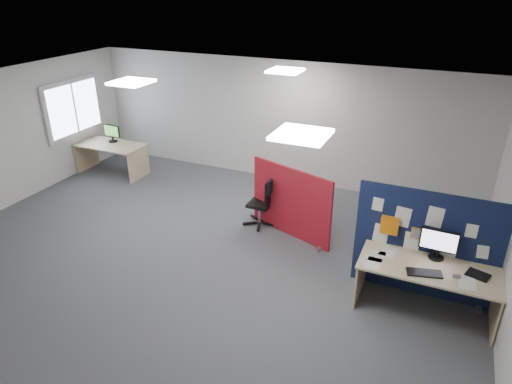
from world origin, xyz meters
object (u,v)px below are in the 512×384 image
(red_divider, at_px, (291,203))
(monitor_second, at_px, (112,132))
(second_desk, at_px, (112,151))
(monitor_main, at_px, (439,243))
(navy_divider, at_px, (424,245))
(office_chair, at_px, (265,199))
(main_desk, at_px, (428,275))

(red_divider, relative_size, monitor_second, 3.64)
(second_desk, bearing_deg, monitor_main, -15.24)
(navy_divider, relative_size, red_divider, 1.21)
(red_divider, bearing_deg, monitor_main, -1.66)
(red_divider, distance_m, office_chair, 0.57)
(main_desk, distance_m, monitor_second, 7.69)
(monitor_second, xyz_separation_m, office_chair, (4.34, -1.04, -0.41))
(office_chair, bearing_deg, second_desk, 168.45)
(monitor_second, bearing_deg, main_desk, -14.44)
(second_desk, bearing_deg, office_chair, -11.90)
(monitor_second, bearing_deg, office_chair, -10.10)
(monitor_main, distance_m, second_desk, 7.60)
(monitor_main, xyz_separation_m, office_chair, (-3.03, 1.09, -0.43))
(monitor_main, height_order, monitor_second, monitor_main)
(monitor_second, bearing_deg, red_divider, -10.01)
(monitor_main, relative_size, monitor_second, 1.12)
(navy_divider, xyz_separation_m, second_desk, (-7.14, 1.86, -0.27))
(second_desk, bearing_deg, navy_divider, -14.61)
(main_desk, bearing_deg, second_desk, 163.03)
(red_divider, relative_size, second_desk, 1.03)
(navy_divider, xyz_separation_m, monitor_second, (-7.20, 2.00, 0.13))
(navy_divider, bearing_deg, red_divider, 160.13)
(navy_divider, distance_m, office_chair, 3.03)
(navy_divider, distance_m, monitor_main, 0.27)
(main_desk, xyz_separation_m, office_chair, (-2.98, 1.31, -0.02))
(monitor_main, height_order, second_desk, monitor_main)
(red_divider, xyz_separation_m, office_chair, (-0.55, 0.12, -0.09))
(monitor_main, bearing_deg, red_divider, 160.62)
(red_divider, distance_m, monitor_second, 5.04)
(navy_divider, relative_size, second_desk, 1.25)
(monitor_main, bearing_deg, monitor_second, 165.76)
(main_desk, relative_size, red_divider, 1.12)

